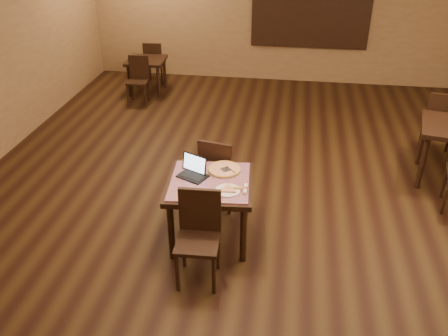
% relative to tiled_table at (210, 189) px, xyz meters
% --- Properties ---
extents(ground, '(10.00, 10.00, 0.00)m').
position_rel_tiled_table_xyz_m(ground, '(0.54, 0.59, -0.66)').
color(ground, black).
rests_on(ground, ground).
extents(wall_back, '(8.00, 0.02, 3.00)m').
position_rel_tiled_table_xyz_m(wall_back, '(0.54, 5.59, 0.84)').
color(wall_back, olive).
rests_on(wall_back, ground).
extents(mural, '(2.34, 0.05, 1.64)m').
position_rel_tiled_table_xyz_m(mural, '(1.04, 5.55, 0.89)').
color(mural, '#22597E').
rests_on(mural, wall_back).
extents(tiled_table, '(1.00, 1.00, 0.76)m').
position_rel_tiled_table_xyz_m(tiled_table, '(0.00, 0.00, 0.00)').
color(tiled_table, black).
rests_on(tiled_table, ground).
extents(chair_main_near, '(0.44, 0.44, 0.97)m').
position_rel_tiled_table_xyz_m(chair_main_near, '(-0.00, -0.61, -0.11)').
color(chair_main_near, black).
rests_on(chair_main_near, ground).
extents(chair_main_far, '(0.49, 0.49, 0.96)m').
position_rel_tiled_table_xyz_m(chair_main_far, '(-0.02, 0.62, -0.12)').
color(chair_main_far, black).
rests_on(chair_main_far, ground).
extents(laptop, '(0.37, 0.36, 0.21)m').
position_rel_tiled_table_xyz_m(laptop, '(-0.20, 0.10, 0.16)').
color(laptop, black).
rests_on(laptop, tiled_table).
extents(plate, '(0.26, 0.26, 0.01)m').
position_rel_tiled_table_xyz_m(plate, '(0.22, -0.18, 0.11)').
color(plate, white).
rests_on(plate, tiled_table).
extents(pizza_slice, '(0.23, 0.23, 0.02)m').
position_rel_tiled_table_xyz_m(pizza_slice, '(0.22, -0.18, 0.13)').
color(pizza_slice, '#F6E2A4').
rests_on(pizza_slice, plate).
extents(pizza_pan, '(0.38, 0.38, 0.01)m').
position_rel_tiled_table_xyz_m(pizza_pan, '(0.12, 0.24, 0.11)').
color(pizza_pan, silver).
rests_on(pizza_pan, tiled_table).
extents(pizza_whole, '(0.37, 0.37, 0.03)m').
position_rel_tiled_table_xyz_m(pizza_whole, '(0.12, 0.24, 0.12)').
color(pizza_whole, '#F6E2A4').
rests_on(pizza_whole, pizza_pan).
extents(spatula, '(0.24, 0.25, 0.01)m').
position_rel_tiled_table_xyz_m(spatula, '(0.14, 0.22, 0.13)').
color(spatula, silver).
rests_on(spatula, pizza_whole).
extents(napkin_roll, '(0.04, 0.18, 0.04)m').
position_rel_tiled_table_xyz_m(napkin_roll, '(0.40, -0.14, 0.12)').
color(napkin_roll, white).
rests_on(napkin_roll, tiled_table).
extents(other_table_a_chair_far, '(0.54, 0.54, 1.06)m').
position_rel_tiled_table_xyz_m(other_table_a_chair_far, '(2.96, 2.38, -0.06)').
color(other_table_a_chair_far, black).
rests_on(other_table_a_chair_far, ground).
extents(other_table_b, '(0.76, 0.76, 0.67)m').
position_rel_tiled_table_xyz_m(other_table_b, '(-2.07, 4.43, -0.10)').
color(other_table_b, black).
rests_on(other_table_b, ground).
extents(other_table_b_chair_near, '(0.40, 0.40, 0.87)m').
position_rel_tiled_table_xyz_m(other_table_b_chair_near, '(-2.08, 3.92, -0.17)').
color(other_table_b_chair_near, black).
rests_on(other_table_b_chair_near, ground).
extents(other_table_b_chair_far, '(0.40, 0.40, 0.87)m').
position_rel_tiled_table_xyz_m(other_table_b_chair_far, '(-2.07, 4.94, -0.17)').
color(other_table_b_chair_far, black).
rests_on(other_table_b_chair_far, ground).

